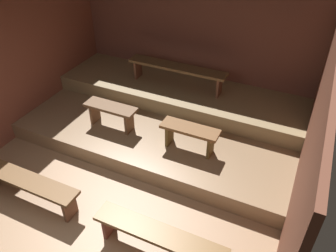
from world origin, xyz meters
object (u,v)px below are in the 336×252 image
Objects in this scene: bench_lower_right at (190,133)px; bench_middle_center at (177,69)px; bench_floor_left at (26,183)px; bench_floor_right at (159,236)px; bench_lower_left at (111,111)px.

bench_middle_center is at bearing 121.62° from bench_lower_right.
bench_floor_left is 0.88× the size of bench_middle_center.
bench_middle_center is (-1.21, 3.26, 0.62)m from bench_floor_right.
bench_lower_right is at bearing 0.00° from bench_lower_left.
bench_middle_center is (0.68, 1.42, 0.34)m from bench_lower_left.
bench_floor_left is 2.23m from bench_floor_right.
bench_middle_center reaches higher than bench_floor_right.
bench_middle_center reaches higher than bench_lower_left.
bench_floor_right is 1.82× the size of bench_lower_right.
bench_middle_center is at bearing 110.36° from bench_floor_right.
bench_floor_right is 1.90m from bench_lower_right.
bench_lower_right is (1.89, 1.85, 0.28)m from bench_floor_left.
bench_middle_center is at bearing 64.32° from bench_lower_left.
bench_lower_left is 1.61m from bench_middle_center.
bench_floor_right is at bearing 0.00° from bench_floor_left.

